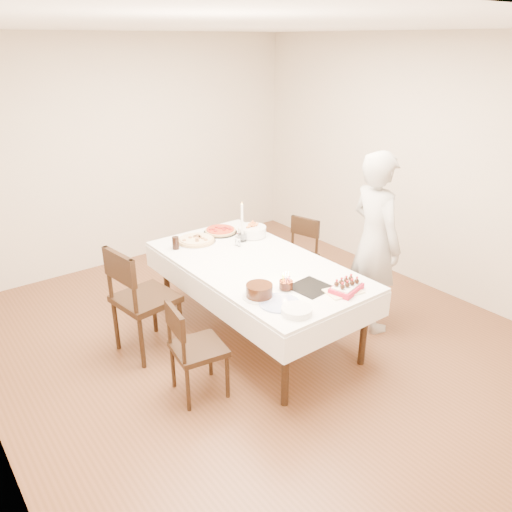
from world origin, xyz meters
TOP-DOWN VIEW (x-y plane):
  - floor at (0.00, 0.00)m, footprint 5.00×5.00m
  - wall_back at (0.00, 2.50)m, footprint 4.50×0.04m
  - wall_right at (2.25, 0.00)m, footprint 0.04×5.00m
  - ceiling at (0.00, 0.00)m, footprint 5.00×5.00m
  - dining_table at (0.04, 0.05)m, footprint 1.26×2.20m
  - chair_right_savory at (0.94, 0.50)m, footprint 0.52×0.52m
  - chair_left_savory at (-0.88, 0.45)m, footprint 0.59×0.59m
  - chair_left_dessert at (-0.84, -0.36)m, footprint 0.48×0.48m
  - person at (1.05, -0.46)m, footprint 0.54×0.71m
  - pizza_white at (-0.13, 0.81)m, footprint 0.51×0.51m
  - pizza_pepperoni at (0.21, 0.89)m, footprint 0.39×0.39m
  - red_placemat at (0.42, 0.65)m, footprint 0.23×0.23m
  - pasta_bowl at (0.42, 0.61)m, footprint 0.39×0.39m
  - taper_candle at (0.26, 0.56)m, footprint 0.11×0.11m
  - shaker_pair at (0.15, 0.46)m, footprint 0.10×0.10m
  - cola_glass at (-0.37, 0.78)m, footprint 0.07×0.07m
  - layer_cake at (-0.33, -0.48)m, footprint 0.35×0.35m
  - cake_board at (0.10, -0.61)m, footprint 0.33×0.33m
  - birthday_cake at (-0.08, -0.51)m, footprint 0.12×0.12m
  - strawberry_box at (0.28, -0.83)m, footprint 0.31×0.25m
  - box_lid at (0.26, -0.82)m, footprint 0.32×0.25m
  - plate_stack at (-0.27, -0.85)m, footprint 0.25×0.25m
  - china_plate at (-0.28, -0.66)m, footprint 0.35×0.35m

SIDE VIEW (x-z plane):
  - floor at x=0.00m, z-range 0.00..0.00m
  - dining_table at x=0.04m, z-range 0.00..0.75m
  - chair_left_dessert at x=-0.84m, z-range 0.00..0.82m
  - chair_right_savory at x=0.94m, z-range 0.00..0.83m
  - chair_left_savory at x=-0.88m, z-range 0.00..1.03m
  - red_placemat at x=0.42m, z-range 0.75..0.75m
  - cake_board at x=0.10m, z-range 0.74..0.76m
  - box_lid at x=0.26m, z-range 0.74..0.76m
  - china_plate at x=-0.28m, z-range 0.75..0.76m
  - pizza_white at x=-0.13m, z-range 0.75..0.79m
  - pizza_pepperoni at x=0.21m, z-range 0.75..0.79m
  - plate_stack at x=-0.27m, z-range 0.75..0.80m
  - strawberry_box at x=0.28m, z-range 0.75..0.82m
  - shaker_pair at x=0.15m, z-range 0.75..0.84m
  - layer_cake at x=-0.33m, z-range 0.75..0.86m
  - pasta_bowl at x=0.42m, z-range 0.76..0.85m
  - cola_glass at x=-0.37m, z-range 0.75..0.87m
  - birthday_cake at x=-0.08m, z-range 0.76..0.89m
  - person at x=1.05m, z-range 0.00..1.73m
  - taper_candle at x=0.26m, z-range 0.75..1.16m
  - wall_back at x=0.00m, z-range 0.00..2.70m
  - wall_right at x=2.25m, z-range 0.00..2.70m
  - ceiling at x=0.00m, z-range 2.70..2.70m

